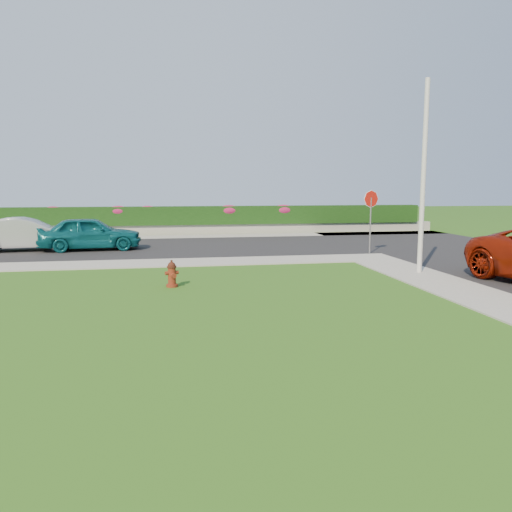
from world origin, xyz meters
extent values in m
plane|color=black|center=(0.00, 0.00, 0.00)|extent=(120.00, 120.00, 0.00)
cube|color=black|center=(-5.00, 14.00, 0.02)|extent=(26.00, 8.00, 0.04)
cube|color=gray|center=(-6.00, 9.00, 0.02)|extent=(24.00, 2.00, 0.04)
cube|color=gray|center=(7.00, 9.00, 0.02)|extent=(2.00, 2.00, 0.04)
cube|color=gray|center=(-1.00, 19.00, 0.02)|extent=(34.00, 2.00, 0.04)
cube|color=gray|center=(-1.00, 20.50, 0.30)|extent=(34.00, 0.40, 0.60)
cube|color=black|center=(-1.00, 20.60, 1.15)|extent=(32.00, 0.90, 1.10)
cylinder|color=#510F0C|center=(-0.90, 4.44, 0.04)|extent=(0.33, 0.33, 0.08)
cylinder|color=#510F0C|center=(-0.90, 4.44, 0.33)|extent=(0.22, 0.22, 0.51)
cylinder|color=black|center=(-0.90, 4.44, 0.59)|extent=(0.27, 0.27, 0.05)
sphere|color=black|center=(-0.90, 4.44, 0.62)|extent=(0.22, 0.22, 0.22)
cylinder|color=black|center=(-0.90, 4.44, 0.74)|extent=(0.07, 0.07, 0.07)
cylinder|color=#510F0C|center=(-1.04, 4.39, 0.41)|extent=(0.13, 0.13, 0.11)
cylinder|color=#510F0C|center=(-0.76, 4.49, 0.41)|extent=(0.13, 0.13, 0.11)
cylinder|color=#510F0C|center=(-0.85, 4.30, 0.35)|extent=(0.18, 0.16, 0.15)
imported|color=#0C545D|center=(-4.42, 13.43, 0.80)|extent=(4.56, 2.12, 1.51)
imported|color=#AEB0B6|center=(-7.19, 13.71, 0.78)|extent=(4.63, 2.10, 1.47)
cylinder|color=silver|center=(7.27, 5.33, 3.15)|extent=(0.16, 0.16, 6.30)
cylinder|color=slate|center=(7.50, 10.09, 1.21)|extent=(0.06, 0.06, 2.42)
cylinder|color=#A9140B|center=(7.50, 10.09, 2.36)|extent=(0.69, 0.21, 0.70)
cylinder|color=white|center=(7.50, 10.09, 2.36)|extent=(0.73, 0.20, 0.75)
ellipsoid|color=#B41E60|center=(-7.48, 20.50, 1.49)|extent=(1.07, 0.69, 0.54)
ellipsoid|color=#B41E60|center=(-3.84, 20.50, 1.45)|extent=(1.24, 0.80, 0.62)
ellipsoid|color=#B41E60|center=(-2.14, 20.50, 1.48)|extent=(1.09, 0.70, 0.54)
ellipsoid|color=#B41E60|center=(2.72, 20.50, 1.44)|extent=(1.31, 0.84, 0.66)
ellipsoid|color=#B41E60|center=(6.15, 20.50, 1.44)|extent=(1.32, 0.85, 0.66)
camera|label=1|loc=(-0.98, -9.89, 2.86)|focal=35.00mm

